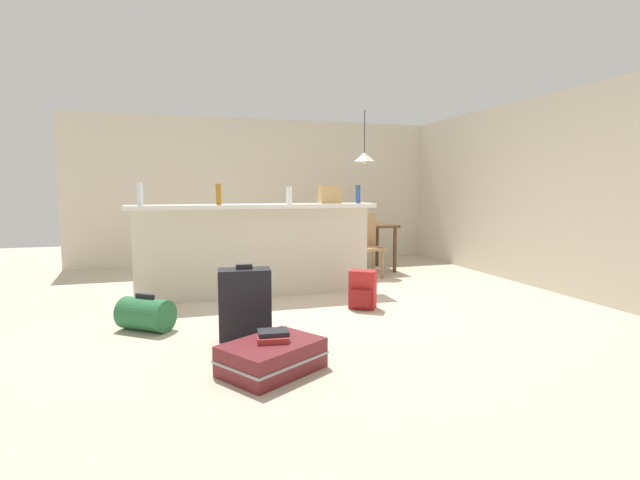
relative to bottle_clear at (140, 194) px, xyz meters
The scene contains 19 objects.
ground_plane 2.33m from the bottle_clear, ahead, with size 13.00×13.00×0.05m, color beige.
wall_back 3.34m from the bottle_clear, 54.81° to the left, with size 6.60×0.10×2.50m, color beige.
wall_right 4.98m from the bottle_clear, ahead, with size 0.10×6.00×2.50m, color beige.
partition_half_wall 1.48m from the bottle_clear, ahead, with size 2.80×0.20×1.07m, color beige.
bar_countertop 1.31m from the bottle_clear, ahead, with size 2.96×0.40×0.05m, color white.
bottle_clear is the anchor object (origin of this frame).
bottle_amber 0.86m from the bottle_clear, ahead, with size 0.06×0.06×0.24m, color #9E661E.
bottle_white 1.69m from the bottle_clear, ahead, with size 0.07×0.07×0.21m, color silver.
bottle_blue 2.58m from the bottle_clear, ahead, with size 0.06×0.06×0.23m, color #284C89.
grocery_bag 2.24m from the bottle_clear, ahead, with size 0.26×0.18×0.22m, color tan.
dining_table 3.47m from the bottle_clear, 23.24° to the left, with size 1.10×0.80×0.74m.
dining_chair_near_partition 3.26m from the bottle_clear, 15.02° to the left, with size 0.41×0.41×0.93m.
dining_chair_far_side 3.77m from the bottle_clear, 31.39° to the left, with size 0.46×0.46×0.93m.
pendant_lamp 3.52m from the bottle_clear, 22.05° to the left, with size 0.34×0.34×0.83m.
suitcase_flat_maroon 2.87m from the bottle_clear, 67.69° to the right, with size 0.88×0.79×0.22m.
backpack_red 2.70m from the bottle_clear, 22.13° to the right, with size 0.34×0.33×0.42m.
suitcase_upright_black 2.12m from the bottle_clear, 61.49° to the right, with size 0.46×0.28×0.67m.
duffel_bag_green 1.55m from the bottle_clear, 85.97° to the right, with size 0.56×0.53×0.34m.
book_stack 2.80m from the bottle_clear, 67.24° to the right, with size 0.25×0.21×0.07m.
Camera 1 is at (-1.57, -5.41, 1.32)m, focal length 26.97 mm.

